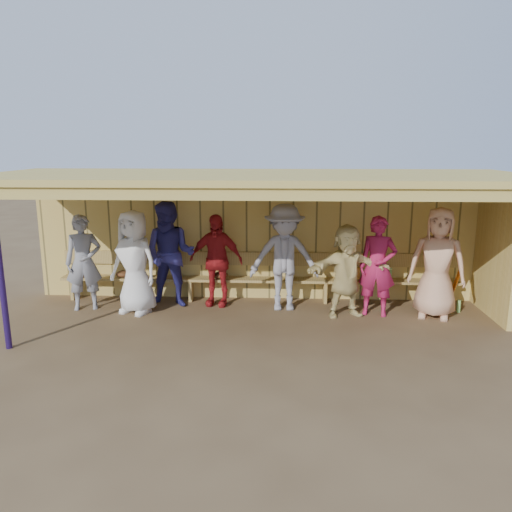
% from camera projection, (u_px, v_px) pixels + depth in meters
% --- Properties ---
extents(ground, '(90.00, 90.00, 0.00)m').
position_uv_depth(ground, '(255.00, 320.00, 8.62)').
color(ground, brown).
rests_on(ground, ground).
extents(player_a, '(0.73, 0.58, 1.75)m').
position_uv_depth(player_a, '(84.00, 262.00, 9.02)').
color(player_a, gray).
rests_on(player_a, ground).
extents(player_b, '(1.06, 0.87, 1.85)m').
position_uv_depth(player_b, '(134.00, 262.00, 8.82)').
color(player_b, white).
rests_on(player_b, ground).
extents(player_c, '(1.01, 0.82, 1.96)m').
position_uv_depth(player_c, '(170.00, 255.00, 9.16)').
color(player_c, navy).
rests_on(player_c, ground).
extents(player_d, '(1.06, 0.58, 1.72)m').
position_uv_depth(player_d, '(216.00, 260.00, 9.25)').
color(player_d, '#AC1B1E').
rests_on(player_d, ground).
extents(player_e, '(1.28, 0.77, 1.94)m').
position_uv_depth(player_e, '(284.00, 258.00, 8.98)').
color(player_e, gray).
rests_on(player_e, ground).
extents(player_f, '(1.59, 0.85, 1.63)m').
position_uv_depth(player_f, '(346.00, 271.00, 8.66)').
color(player_f, '#E2CB7F').
rests_on(player_f, ground).
extents(player_g, '(0.72, 0.56, 1.76)m').
position_uv_depth(player_g, '(378.00, 266.00, 8.70)').
color(player_g, '#A91B47').
rests_on(player_g, ground).
extents(player_h, '(1.09, 0.87, 1.93)m').
position_uv_depth(player_h, '(437.00, 263.00, 8.58)').
color(player_h, tan).
rests_on(player_h, ground).
extents(dugout_structure, '(8.80, 3.20, 2.50)m').
position_uv_depth(dugout_structure, '(279.00, 217.00, 8.90)').
color(dugout_structure, tan).
rests_on(dugout_structure, ground).
extents(bench, '(7.60, 0.34, 0.93)m').
position_uv_depth(bench, '(258.00, 274.00, 9.59)').
color(bench, tan).
rests_on(bench, ground).
extents(dugout_equipment, '(7.26, 0.62, 0.80)m').
position_uv_depth(dugout_equipment, '(198.00, 277.00, 9.53)').
color(dugout_equipment, orange).
rests_on(dugout_equipment, ground).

